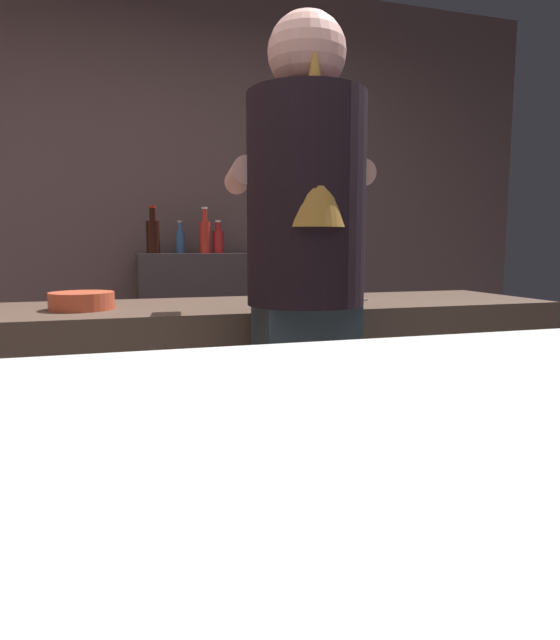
% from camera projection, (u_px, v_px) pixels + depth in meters
% --- Properties ---
extents(wall_back, '(5.20, 0.10, 2.70)m').
position_uv_depth(wall_back, '(145.00, 208.00, 3.36)').
color(wall_back, brown).
rests_on(wall_back, ground).
extents(prep_counter, '(2.10, 0.60, 0.91)m').
position_uv_depth(prep_counter, '(272.00, 420.00, 2.12)').
color(prep_counter, brown).
rests_on(prep_counter, ground).
extents(back_shelf, '(0.75, 0.36, 1.08)m').
position_uv_depth(back_shelf, '(204.00, 344.00, 3.29)').
color(back_shelf, '#3F3337').
rests_on(back_shelf, ground).
extents(bartender, '(0.46, 0.53, 1.76)m').
position_uv_depth(bartender, '(306.00, 279.00, 1.61)').
color(bartender, '#2A3138').
rests_on(bartender, ground).
extents(knife_block, '(0.10, 0.08, 0.29)m').
position_uv_depth(knife_block, '(349.00, 272.00, 2.25)').
color(knife_block, olive).
rests_on(knife_block, prep_counter).
extents(mixing_bowl, '(0.21, 0.21, 0.06)m').
position_uv_depth(mixing_bowl, '(82.00, 301.00, 1.83)').
color(mixing_bowl, '#C74D30').
rests_on(mixing_bowl, prep_counter).
extents(chefs_knife, '(0.24, 0.07, 0.01)m').
position_uv_depth(chefs_knife, '(339.00, 301.00, 2.09)').
color(chefs_knife, silver).
rests_on(chefs_knife, prep_counter).
extents(bottle_olive_oil, '(0.07, 0.07, 0.19)m').
position_uv_depth(bottle_olive_oil, '(218.00, 241.00, 3.24)').
color(bottle_olive_oil, red).
rests_on(bottle_olive_oil, back_shelf).
extents(bottle_soy, '(0.08, 0.08, 0.26)m').
position_uv_depth(bottle_soy, '(153.00, 235.00, 3.08)').
color(bottle_soy, black).
rests_on(bottle_soy, back_shelf).
extents(bottle_hot_sauce, '(0.06, 0.06, 0.19)m').
position_uv_depth(bottle_hot_sauce, '(180.00, 241.00, 3.25)').
color(bottle_hot_sauce, '#3B6192').
rests_on(bottle_hot_sauce, back_shelf).
extents(bottle_vinegar, '(0.06, 0.06, 0.26)m').
position_uv_depth(bottle_vinegar, '(205.00, 235.00, 3.18)').
color(bottle_vinegar, red).
rests_on(bottle_vinegar, back_shelf).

